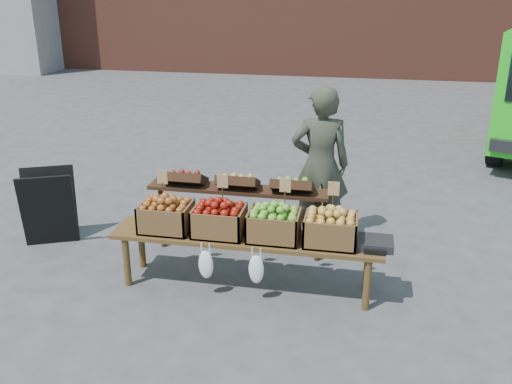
% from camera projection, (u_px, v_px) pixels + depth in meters
% --- Properties ---
extents(ground, '(80.00, 80.00, 0.00)m').
position_uv_depth(ground, '(341.00, 301.00, 5.57)').
color(ground, '#454548').
extents(vendor, '(0.74, 0.55, 1.86)m').
position_uv_depth(vendor, '(320.00, 166.00, 6.57)').
color(vendor, '#35382A').
rests_on(vendor, ground).
extents(chalkboard_sign, '(0.68, 0.55, 0.91)m').
position_uv_depth(chalkboard_sign, '(49.00, 207.00, 6.64)').
color(chalkboard_sign, black).
rests_on(chalkboard_sign, ground).
extents(back_table, '(2.10, 0.44, 1.04)m').
position_uv_depth(back_table, '(238.00, 211.00, 6.36)').
color(back_table, black).
rests_on(back_table, ground).
extents(display_bench, '(2.70, 0.56, 0.57)m').
position_uv_depth(display_bench, '(246.00, 262.00, 5.74)').
color(display_bench, '#4E3619').
rests_on(display_bench, ground).
extents(crate_golden_apples, '(0.50, 0.40, 0.28)m').
position_uv_depth(crate_golden_apples, '(166.00, 217.00, 5.73)').
color(crate_golden_apples, '#A44515').
rests_on(crate_golden_apples, display_bench).
extents(crate_russet_pears, '(0.50, 0.40, 0.28)m').
position_uv_depth(crate_russet_pears, '(219.00, 221.00, 5.64)').
color(crate_russet_pears, '#720B06').
rests_on(crate_russet_pears, display_bench).
extents(crate_red_apples, '(0.50, 0.40, 0.28)m').
position_uv_depth(crate_red_apples, '(274.00, 225.00, 5.54)').
color(crate_red_apples, '#3A861F').
rests_on(crate_red_apples, display_bench).
extents(crate_green_apples, '(0.50, 0.40, 0.28)m').
position_uv_depth(crate_green_apples, '(331.00, 230.00, 5.44)').
color(crate_green_apples, '#AF9F2C').
rests_on(crate_green_apples, display_bench).
extents(weighing_scale, '(0.34, 0.30, 0.08)m').
position_uv_depth(weighing_scale, '(375.00, 243.00, 5.40)').
color(weighing_scale, black).
rests_on(weighing_scale, display_bench).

